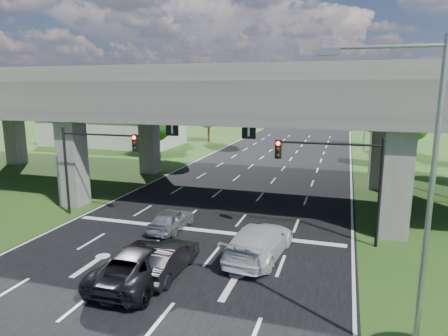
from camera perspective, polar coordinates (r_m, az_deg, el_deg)
The scene contains 19 objects.
ground at distance 21.72m, azimuth -6.41°, elevation -11.97°, with size 160.00×160.00×0.00m, color #214115.
road at distance 30.59m, azimuth 1.07°, elevation -4.87°, with size 18.00×120.00×0.03m, color black.
overpass at distance 31.30m, azimuth 2.15°, elevation 10.17°, with size 80.00×15.00×10.00m.
warehouse at distance 63.55m, azimuth -15.52°, elevation 5.04°, with size 20.00×10.00×4.00m, color #9E9E99.
signal_right at distance 22.61m, azimuth 16.09°, elevation -0.28°, with size 5.76×0.54×6.00m.
signal_left at distance 27.65m, azimuth -18.33°, elevation 1.66°, with size 5.76×0.54×6.00m.
streetlight_near at distance 12.70m, azimuth 25.78°, elevation -2.23°, with size 3.38×0.25×10.00m.
streetlight_far at distance 42.37m, azimuth 19.93°, elevation 7.02°, with size 3.38×0.25×10.00m.
streetlight_beyond at distance 58.33m, azimuth 19.24°, elevation 8.08°, with size 3.38×0.25×10.00m.
tree_left_near at distance 49.57m, azimuth -9.44°, elevation 6.89°, with size 4.50×4.50×7.80m.
tree_left_mid at distance 58.09m, azimuth -8.56°, elevation 6.92°, with size 3.91×3.90×6.76m.
tree_left_far at distance 63.90m, azimuth -2.19°, elevation 8.30°, with size 4.80×4.80×8.32m.
tree_right_near at distance 46.68m, azimuth 23.23°, elevation 5.46°, with size 4.20×4.20×7.28m.
tree_right_mid at distance 55.00m, azimuth 25.48°, elevation 5.70°, with size 3.91×3.90×6.76m.
tree_right_far at distance 62.48m, azimuth 20.86°, elevation 7.21°, with size 4.50×4.50×7.80m.
car_silver at distance 24.72m, azimuth -7.52°, elevation -7.32°, with size 1.58×3.92×1.34m, color silver.
car_dark at distance 19.23m, azimuth -8.30°, elevation -12.68°, with size 1.59×4.57×1.50m, color black.
car_white at distance 20.81m, azimuth 5.04°, elevation -10.38°, with size 2.39×5.89×1.71m, color #BABABA.
car_trailing at distance 18.78m, azimuth -11.83°, elevation -13.22°, with size 2.70×5.86×1.63m, color black.
Camera 1 is at (8.08, -18.23, 8.59)m, focal length 32.00 mm.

